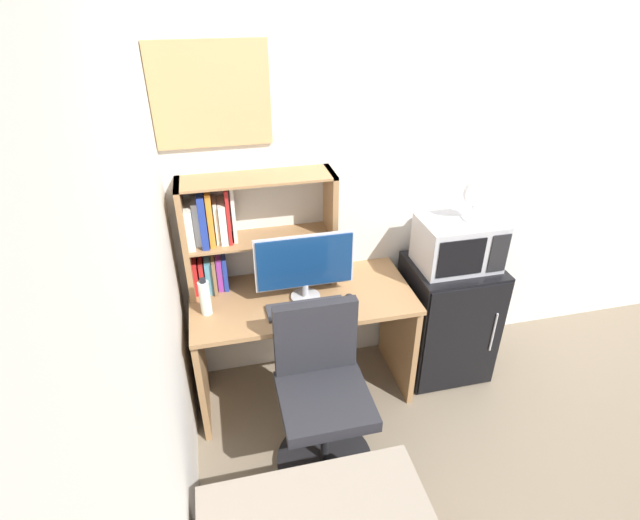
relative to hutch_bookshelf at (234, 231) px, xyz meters
name	(u,v)px	position (x,y,z in m)	size (l,w,h in m)	color
wall_back	(487,172)	(1.65, 0.13, 0.17)	(6.40, 0.04, 2.60)	silver
wall_left	(138,424)	(-0.37, -1.49, 0.17)	(0.04, 4.40, 2.60)	silver
desk	(303,326)	(0.35, -0.20, -0.60)	(1.31, 0.62, 0.76)	#997047
hutch_bookshelf	(234,231)	(0.00, 0.00, 0.00)	(0.88, 0.24, 0.69)	#997047
monitor	(305,264)	(0.37, -0.23, -0.14)	(0.57, 0.17, 0.41)	#B7B7BC
keyboard	(306,309)	(0.35, -0.35, -0.36)	(0.45, 0.15, 0.02)	#333338
computer_mouse	(350,299)	(0.62, -0.32, -0.35)	(0.06, 0.10, 0.03)	black
water_bottle	(205,297)	(-0.20, -0.25, -0.26)	(0.06, 0.06, 0.23)	silver
mini_fridge	(446,318)	(1.33, -0.19, -0.71)	(0.55, 0.51, 0.83)	black
microwave	(458,243)	(1.33, -0.19, -0.14)	(0.48, 0.34, 0.31)	#ADADB2
desk_fan	(476,197)	(1.39, -0.19, 0.15)	(0.16, 0.11, 0.26)	silver
desk_chair	(322,401)	(0.35, -0.72, -0.71)	(0.54, 0.54, 0.96)	black
wall_corkboard	(211,95)	(-0.04, 0.10, 0.74)	(0.61, 0.02, 0.53)	tan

